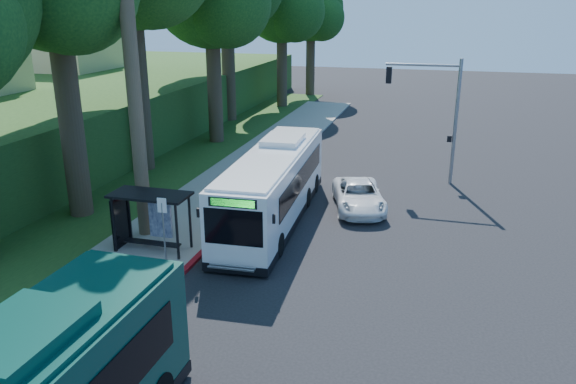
% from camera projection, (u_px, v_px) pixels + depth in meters
% --- Properties ---
extents(ground, '(140.00, 140.00, 0.00)m').
position_uv_depth(ground, '(334.00, 242.00, 24.22)').
color(ground, black).
rests_on(ground, ground).
extents(sidewalk, '(4.50, 70.00, 0.12)m').
position_uv_depth(sidewalk, '(180.00, 224.00, 26.03)').
color(sidewalk, gray).
rests_on(sidewalk, ground).
extents(red_curb, '(0.25, 30.00, 0.13)m').
position_uv_depth(red_curb, '(189.00, 266.00, 21.80)').
color(red_curb, maroon).
rests_on(red_curb, ground).
extents(grass_verge, '(8.00, 70.00, 0.06)m').
position_uv_depth(grass_verge, '(127.00, 183.00, 32.05)').
color(grass_verge, '#234719').
rests_on(grass_verge, ground).
extents(bus_shelter, '(3.20, 1.51, 2.55)m').
position_uv_depth(bus_shelter, '(147.00, 209.00, 22.85)').
color(bus_shelter, black).
rests_on(bus_shelter, ground).
extents(stop_sign_pole, '(0.35, 0.06, 3.17)m').
position_uv_depth(stop_sign_pole, '(163.00, 227.00, 20.34)').
color(stop_sign_pole, gray).
rests_on(stop_sign_pole, ground).
extents(traffic_signal_pole, '(4.10, 0.30, 7.00)m').
position_uv_depth(traffic_signal_pole, '(438.00, 106.00, 31.00)').
color(traffic_signal_pole, gray).
rests_on(traffic_signal_pole, ground).
extents(hillside_backdrop, '(24.00, 60.00, 8.80)m').
position_uv_depth(hillside_backdrop, '(41.00, 103.00, 43.86)').
color(hillside_backdrop, '#234719').
rests_on(hillside_backdrop, ground).
extents(tree_4, '(8.40, 8.00, 14.14)m').
position_uv_depth(tree_4, '(283.00, 4.00, 53.23)').
color(tree_4, '#382B1E').
rests_on(tree_4, ground).
extents(tree_5, '(7.35, 7.00, 12.86)m').
position_uv_depth(tree_5, '(312.00, 12.00, 60.54)').
color(tree_5, '#382B1E').
rests_on(tree_5, ground).
extents(white_bus, '(3.15, 12.18, 3.60)m').
position_uv_depth(white_bus, '(274.00, 184.00, 26.21)').
color(white_bus, white).
rests_on(white_bus, ground).
extents(pickup, '(3.57, 5.42, 1.38)m').
position_uv_depth(pickup, '(359.00, 196.00, 27.92)').
color(pickup, white).
rests_on(pickup, ground).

